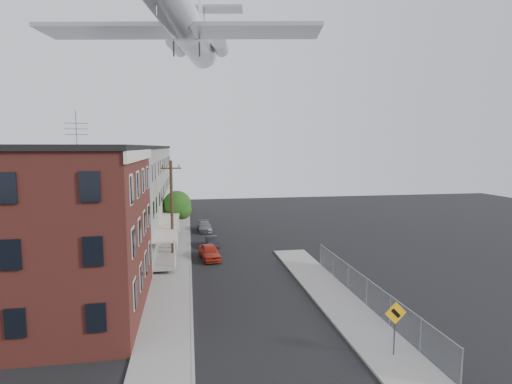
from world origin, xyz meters
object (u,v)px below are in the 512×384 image
car_far (205,226)px  airplane (185,26)px  street_tree (178,206)px  utility_pole (172,209)px  warning_sign (395,320)px  car_mid (212,242)px  car_near (210,252)px

car_far → airplane: airplane is taller
airplane → street_tree: bearing=102.3°
utility_pole → car_far: 13.06m
warning_sign → car_mid: warning_sign is taller
airplane → warning_sign: bearing=-67.6°
street_tree → airplane: 19.14m
street_tree → airplane: (1.18, -5.43, 18.32)m
warning_sign → utility_pole: 22.25m
car_far → airplane: bearing=-105.4°
car_near → car_mid: (0.52, 4.50, -0.15)m
street_tree → car_mid: street_tree is taller
street_tree → car_mid: bearing=-59.3°
warning_sign → utility_pole: bearing=120.5°
car_near → car_far: size_ratio=1.00×
car_far → car_mid: bearing=-88.3°
utility_pole → car_near: bearing=-7.6°
warning_sign → car_mid: (-7.40, 23.09, -1.35)m
warning_sign → street_tree: street_tree is taller
warning_sign → car_near: size_ratio=0.70×
utility_pole → car_far: utility_pole is taller
warning_sign → car_near: 20.24m
airplane → car_mid: bearing=-10.6°
warning_sign → car_far: (-7.86, 30.97, -1.30)m
street_tree → airplane: bearing=-77.7°
warning_sign → street_tree: 30.96m
car_mid → car_far: (-0.46, 7.88, 0.05)m
utility_pole → car_near: utility_pole is taller
warning_sign → car_near: warning_sign is taller
car_near → airplane: bearing=102.4°
car_mid → car_far: 7.90m
street_tree → car_far: street_tree is taller
car_near → car_mid: size_ratio=1.23×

